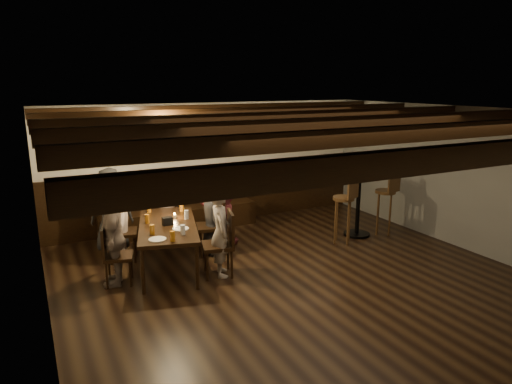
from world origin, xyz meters
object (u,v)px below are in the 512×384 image
chair_left_far (118,266)px  bar_stool_right (384,211)px  person_right_near (213,217)px  bar_stool_left (343,219)px  chair_right_far (219,256)px  person_right_far (221,232)px  chair_right_near (212,236)px  dining_table (168,227)px  person_left_far (113,237)px  person_bench_centre (166,207)px  high_top_table (359,195)px  person_bench_left (111,210)px  person_bench_right (219,204)px  chair_left_near (122,242)px  person_left_near (119,223)px

chair_left_far → bar_stool_right: bearing=104.6°
person_right_near → bar_stool_left: 2.29m
chair_right_far → person_right_far: (0.03, -0.01, 0.36)m
chair_right_near → bar_stool_right: bearing=-84.3°
dining_table → chair_right_far: size_ratio=2.09×
person_left_far → person_right_near: person_left_far is taller
person_right_far → dining_table: bearing=59.0°
chair_left_far → person_bench_centre: size_ratio=0.62×
high_top_table → person_right_far: bearing=-170.2°
high_top_table → chair_right_far: bearing=-170.5°
chair_left_far → chair_right_far: chair_right_far is taller
person_bench_centre → high_top_table: size_ratio=1.17×
person_bench_left → person_bench_centre: person_bench_left is taller
dining_table → person_left_far: 0.88m
bar_stool_right → chair_left_far: bearing=168.7°
person_bench_left → person_bench_right: (1.74, -0.46, -0.00)m
chair_left_near → chair_right_near: size_ratio=0.99×
person_right_near → person_right_far: (-0.23, -0.87, 0.03)m
chair_right_near → person_left_near: (-1.42, 0.38, 0.32)m
person_bench_left → person_bench_centre: size_ratio=1.05×
dining_table → person_left_far: person_left_far is taller
person_right_near → bar_stool_left: (2.21, -0.57, -0.19)m
person_left_far → bar_stool_right: bearing=104.5°
person_right_near → person_right_far: bearing=180.0°
person_left_far → person_right_far: person_left_far is taller
chair_right_far → person_bench_centre: size_ratio=0.70×
chair_right_near → person_bench_right: (0.29, 0.39, 0.41)m
chair_left_far → bar_stool_left: (3.86, -0.08, 0.18)m
chair_right_near → high_top_table: high_top_table is taller
high_top_table → chair_right_near: bearing=172.3°
person_right_far → high_top_table: (2.94, 0.51, 0.11)m
chair_left_far → person_bench_left: size_ratio=0.59×
bar_stool_right → chair_left_near: bearing=158.1°
chair_right_near → bar_stool_right: size_ratio=0.82×
chair_left_near → person_bench_left: size_ratio=0.68×
chair_left_far → bar_stool_right: size_ratio=0.72×
chair_left_near → bar_stool_left: bar_stool_left is taller
person_left_far → person_right_far: bearing=90.0°
chair_left_far → person_bench_right: bearing=129.8°
person_bench_right → bar_stool_left: size_ratio=1.20×
chair_left_far → person_bench_right: (1.91, 0.89, 0.45)m
bar_stool_left → bar_stool_right: size_ratio=1.00×
dining_table → person_left_near: (-0.61, 0.63, -0.02)m
dining_table → person_bench_left: person_bench_left is taller
person_bench_left → bar_stool_right: 4.90m
person_bench_right → person_left_far: person_bench_right is taller
person_bench_centre → person_left_near: 0.96m
person_bench_right → person_right_near: bearing=71.6°
chair_left_near → person_bench_right: bearing=105.5°
person_bench_centre → person_bench_right: (0.83, -0.38, 0.03)m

